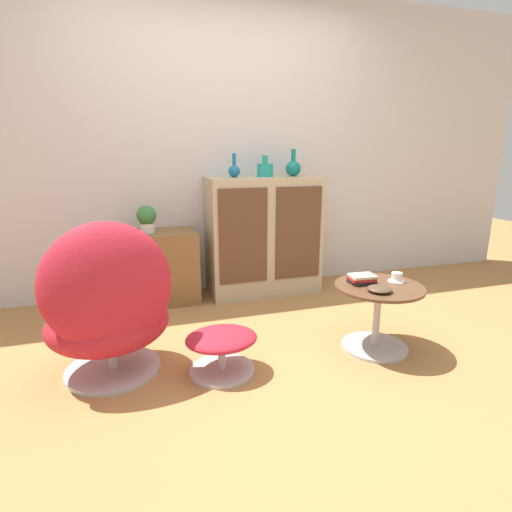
# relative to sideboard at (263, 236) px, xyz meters

# --- Properties ---
(ground_plane) EXTENTS (12.00, 12.00, 0.00)m
(ground_plane) POSITION_rel_sideboard_xyz_m (-0.31, -1.29, -0.52)
(ground_plane) COLOR #A87542
(wall_back) EXTENTS (6.40, 0.06, 2.60)m
(wall_back) POSITION_rel_sideboard_xyz_m (-0.31, 0.26, 0.78)
(wall_back) COLOR silver
(wall_back) RESTS_ON ground_plane
(sideboard) EXTENTS (0.98, 0.46, 1.04)m
(sideboard) POSITION_rel_sideboard_xyz_m (0.00, 0.00, 0.00)
(sideboard) COLOR tan
(sideboard) RESTS_ON ground_plane
(tv_console) EXTENTS (0.71, 0.43, 0.61)m
(tv_console) POSITION_rel_sideboard_xyz_m (-0.96, 0.02, -0.22)
(tv_console) COLOR brown
(tv_console) RESTS_ON ground_plane
(egg_chair) EXTENTS (0.77, 0.73, 0.92)m
(egg_chair) POSITION_rel_sideboard_xyz_m (-1.27, -1.12, -0.10)
(egg_chair) COLOR #B7B7BC
(egg_chair) RESTS_ON ground_plane
(ottoman) EXTENTS (0.41, 0.38, 0.25)m
(ottoman) POSITION_rel_sideboard_xyz_m (-0.67, -1.26, -0.35)
(ottoman) COLOR #B7B7BC
(ottoman) RESTS_ON ground_plane
(coffee_table) EXTENTS (0.55, 0.55, 0.43)m
(coffee_table) POSITION_rel_sideboard_xyz_m (0.34, -1.28, -0.26)
(coffee_table) COLOR #B7B7BC
(coffee_table) RESTS_ON ground_plane
(vase_leftmost) EXTENTS (0.10, 0.10, 0.20)m
(vase_leftmost) POSITION_rel_sideboard_xyz_m (-0.26, 0.00, 0.58)
(vase_leftmost) COLOR #196699
(vase_leftmost) RESTS_ON sideboard
(vase_inner_left) EXTENTS (0.14, 0.14, 0.18)m
(vase_inner_left) POSITION_rel_sideboard_xyz_m (0.02, 0.00, 0.58)
(vase_inner_left) COLOR teal
(vase_inner_left) RESTS_ON sideboard
(vase_inner_right) EXTENTS (0.13, 0.13, 0.23)m
(vase_inner_right) POSITION_rel_sideboard_xyz_m (0.28, 0.00, 0.59)
(vase_inner_right) COLOR #147A75
(vase_inner_right) RESTS_ON sideboard
(potted_plant) EXTENTS (0.16, 0.16, 0.22)m
(potted_plant) POSITION_rel_sideboard_xyz_m (-0.99, 0.02, 0.21)
(potted_plant) COLOR silver
(potted_plant) RESTS_ON tv_console
(teacup) EXTENTS (0.11, 0.11, 0.06)m
(teacup) POSITION_rel_sideboard_xyz_m (0.49, -1.25, -0.06)
(teacup) COLOR white
(teacup) RESTS_ON coffee_table
(book_stack) EXTENTS (0.17, 0.14, 0.06)m
(book_stack) POSITION_rel_sideboard_xyz_m (0.26, -1.21, -0.06)
(book_stack) COLOR black
(book_stack) RESTS_ON coffee_table
(bowl) EXTENTS (0.15, 0.15, 0.04)m
(bowl) POSITION_rel_sideboard_xyz_m (0.28, -1.38, -0.07)
(bowl) COLOR #4C3828
(bowl) RESTS_ON coffee_table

